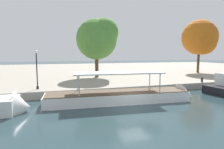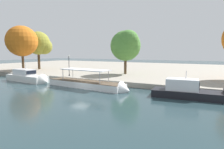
% 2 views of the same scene
% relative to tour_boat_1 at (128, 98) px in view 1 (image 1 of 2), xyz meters
% --- Properties ---
extents(ground_plane, '(220.00, 220.00, 0.00)m').
position_rel_tour_boat_1_xyz_m(ground_plane, '(-0.32, -2.03, -0.38)').
color(ground_plane, '#23383D').
extents(dock_promenade, '(120.00, 55.00, 0.82)m').
position_rel_tour_boat_1_xyz_m(dock_promenade, '(-0.32, 30.84, 0.03)').
color(dock_promenade, gray).
rests_on(dock_promenade, ground_plane).
extents(tour_boat_1, '(15.12, 3.92, 3.97)m').
position_rel_tour_boat_1_xyz_m(tour_boat_1, '(0.00, 0.00, 0.00)').
color(tour_boat_1, white).
rests_on(tour_boat_1, ground_plane).
extents(mooring_bollard_1, '(0.31, 0.31, 0.71)m').
position_rel_tour_boat_1_xyz_m(mooring_bollard_1, '(12.39, 3.80, 0.82)').
color(mooring_bollard_1, '#2D2D33').
rests_on(mooring_bollard_1, dock_promenade).
extents(lamp_post, '(0.33, 0.33, 4.21)m').
position_rel_tour_boat_1_xyz_m(lamp_post, '(-8.58, 5.07, 2.74)').
color(lamp_post, black).
rests_on(lamp_post, dock_promenade).
extents(tree_0, '(6.61, 6.61, 9.50)m').
position_rel_tour_boat_1_xyz_m(tree_0, '(0.28, 13.46, 6.92)').
color(tree_0, '#4C3823').
rests_on(tree_0, dock_promenade).
extents(tree_3, '(7.01, 7.12, 10.67)m').
position_rel_tour_boat_1_xyz_m(tree_3, '(21.83, 14.99, 7.29)').
color(tree_3, '#4C3823').
rests_on(tree_3, dock_promenade).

